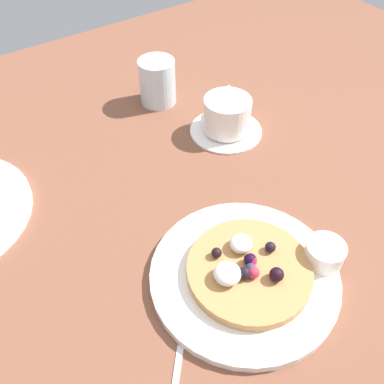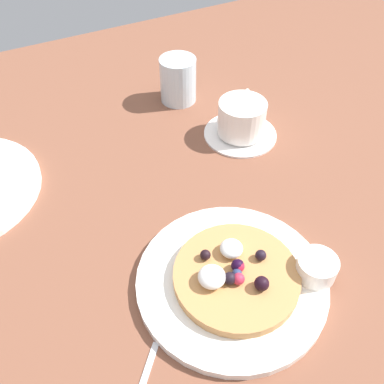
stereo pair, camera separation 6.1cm
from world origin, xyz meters
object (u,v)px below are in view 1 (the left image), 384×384
at_px(pancake_plate, 244,276).
at_px(water_glass, 157,82).
at_px(coffee_saucer, 226,130).
at_px(syrup_ramekin, 325,253).
at_px(coffee_cup, 227,113).

distance_m(pancake_plate, water_glass, 0.45).
bearing_deg(water_glass, coffee_saucer, -72.32).
distance_m(pancake_plate, syrup_ramekin, 0.11).
height_order(syrup_ramekin, coffee_cup, coffee_cup).
xyz_separation_m(pancake_plate, syrup_ramekin, (0.10, -0.05, 0.02)).
relative_size(syrup_ramekin, water_glass, 0.60).
bearing_deg(syrup_ramekin, water_glass, 86.61).
xyz_separation_m(syrup_ramekin, coffee_saucer, (0.08, 0.32, -0.03)).
distance_m(pancake_plate, coffee_cup, 0.33).
bearing_deg(water_glass, syrup_ramekin, -93.39).
xyz_separation_m(pancake_plate, coffee_cup, (0.18, 0.27, 0.03)).
xyz_separation_m(pancake_plate, coffee_saucer, (0.18, 0.27, -0.00)).
bearing_deg(coffee_saucer, syrup_ramekin, -104.08).
bearing_deg(pancake_plate, syrup_ramekin, -23.72).
bearing_deg(coffee_saucer, pancake_plate, -123.81).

